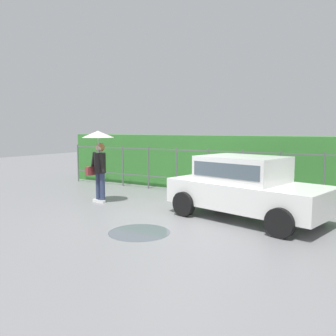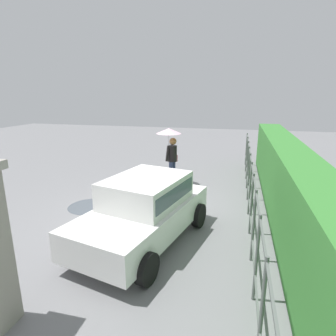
{
  "view_description": "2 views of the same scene",
  "coord_description": "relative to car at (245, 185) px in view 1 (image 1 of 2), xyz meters",
  "views": [
    {
      "loc": [
        4.32,
        -7.37,
        2.11
      ],
      "look_at": [
        -0.52,
        0.62,
        1.08
      ],
      "focal_mm": 37.59,
      "sensor_mm": 36.0,
      "label": 1
    },
    {
      "loc": [
        7.16,
        2.51,
        3.26
      ],
      "look_at": [
        -0.72,
        0.52,
        1.1
      ],
      "focal_mm": 30.05,
      "sensor_mm": 36.0,
      "label": 2
    }
  ],
  "objects": [
    {
      "name": "car",
      "position": [
        0.0,
        0.0,
        0.0
      ],
      "size": [
        3.97,
        2.51,
        1.48
      ],
      "rotation": [
        0.0,
        0.0,
        -0.23
      ],
      "color": "white",
      "rests_on": "ground"
    },
    {
      "name": "puddle_near",
      "position": [
        -1.47,
        -2.24,
        -0.8
      ],
      "size": [
        1.28,
        1.28,
        0.0
      ],
      "primitive_type": "cylinder",
      "color": "#4C545B",
      "rests_on": "ground"
    },
    {
      "name": "ground_plane",
      "position": [
        -1.64,
        -0.58,
        -0.8
      ],
      "size": [
        40.0,
        40.0,
        0.0
      ],
      "primitive_type": "plane",
      "color": "slate"
    },
    {
      "name": "hedge_row",
      "position": [
        -2.05,
        3.28,
        0.15
      ],
      "size": [
        12.54,
        0.9,
        1.9
      ],
      "primitive_type": "cube",
      "color": "#387F33",
      "rests_on": "ground"
    },
    {
      "name": "fence_section",
      "position": [
        -2.05,
        2.32,
        0.02
      ],
      "size": [
        11.59,
        0.05,
        1.5
      ],
      "color": "#59605B",
      "rests_on": "ground"
    },
    {
      "name": "pedestrian",
      "position": [
        -4.19,
        -0.43,
        0.68
      ],
      "size": [
        0.9,
        0.9,
        2.07
      ],
      "rotation": [
        0.0,
        0.0,
        -1.81
      ],
      "color": "#2D3856",
      "rests_on": "ground"
    }
  ]
}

